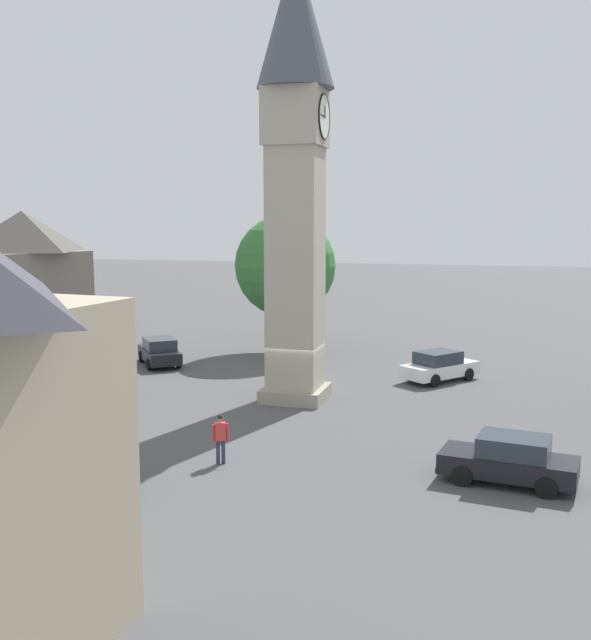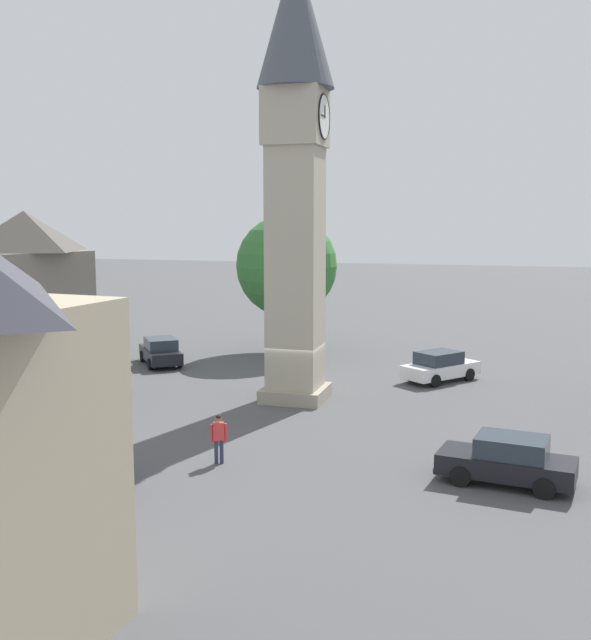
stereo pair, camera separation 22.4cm
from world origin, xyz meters
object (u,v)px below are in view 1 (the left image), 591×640
(car_blue_kerb, at_px, (49,427))
(car_silver_kerb, at_px, (509,460))
(car_white_side, at_px, (61,475))
(clock_tower, at_px, (296,139))
(tree, at_px, (285,266))
(pedestrian, at_px, (220,435))
(car_green_alley, at_px, (159,352))
(building_corner_back, at_px, (25,280))
(car_red_corner, at_px, (74,383))
(car_black_far, at_px, (439,366))

(car_blue_kerb, height_order, car_silver_kerb, same)
(car_white_side, bearing_deg, clock_tower, 166.20)
(tree, bearing_deg, car_silver_kerb, 33.32)
(car_blue_kerb, relative_size, tree, 0.53)
(pedestrian, bearing_deg, car_blue_kerb, -89.82)
(car_white_side, height_order, pedestrian, pedestrian)
(car_silver_kerb, bearing_deg, pedestrian, -86.06)
(car_white_side, height_order, car_green_alley, same)
(car_blue_kerb, bearing_deg, car_silver_kerb, 92.39)
(car_white_side, distance_m, building_corner_back, 26.67)
(pedestrian, relative_size, building_corner_back, 0.20)
(car_red_corner, bearing_deg, car_blue_kerb, 25.22)
(car_white_side, relative_size, building_corner_back, 0.50)
(car_black_far, relative_size, car_green_alley, 1.00)
(car_red_corner, height_order, car_green_alley, same)
(car_blue_kerb, relative_size, car_silver_kerb, 1.03)
(car_green_alley, xyz_separation_m, tree, (-5.59, 5.69, 4.53))
(car_black_far, bearing_deg, car_red_corner, -62.26)
(car_green_alley, bearing_deg, car_blue_kerb, 10.98)
(car_silver_kerb, distance_m, car_green_alley, 23.50)
(car_blue_kerb, relative_size, car_white_side, 1.03)
(pedestrian, bearing_deg, car_red_corner, -124.45)
(car_silver_kerb, bearing_deg, clock_tower, -132.83)
(car_blue_kerb, xyz_separation_m, car_black_far, (-14.89, 12.53, 0.00))
(car_silver_kerb, relative_size, car_white_side, 1.01)
(car_red_corner, height_order, building_corner_back, building_corner_back)
(car_red_corner, bearing_deg, car_black_far, 117.74)
(clock_tower, distance_m, tree, 13.39)
(car_blue_kerb, distance_m, car_red_corner, 7.36)
(car_blue_kerb, distance_m, car_green_alley, 15.15)
(building_corner_back, bearing_deg, clock_tower, 68.67)
(clock_tower, bearing_deg, car_red_corner, -75.12)
(car_silver_kerb, distance_m, car_white_side, 13.50)
(pedestrian, xyz_separation_m, building_corner_back, (-16.75, -19.25, 3.37))
(car_silver_kerb, distance_m, pedestrian, 9.32)
(car_white_side, relative_size, tree, 0.52)
(clock_tower, height_order, tree, clock_tower)
(car_red_corner, height_order, car_black_far, same)
(car_silver_kerb, xyz_separation_m, car_black_far, (-14.23, -3.30, 0.00))
(car_black_far, xyz_separation_m, pedestrian, (14.87, -5.99, 0.25))
(clock_tower, distance_m, car_green_alley, 15.41)
(pedestrian, distance_m, tree, 21.22)
(car_black_far, height_order, car_green_alley, same)
(car_red_corner, distance_m, car_green_alley, 8.23)
(car_green_alley, bearing_deg, car_red_corner, -1.73)
(pedestrian, relative_size, tree, 0.20)
(car_black_far, relative_size, building_corner_back, 0.50)
(clock_tower, relative_size, building_corner_back, 2.30)
(clock_tower, xyz_separation_m, car_green_alley, (-5.64, -9.46, -10.78))
(car_black_far, bearing_deg, pedestrian, -21.95)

